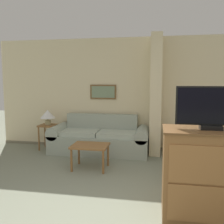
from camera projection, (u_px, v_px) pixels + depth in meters
name	position (u px, v px, depth m)	size (l,w,h in m)	color
wall_back	(134.00, 94.00, 5.86)	(6.71, 0.16, 2.60)	beige
wall_partition_pillar	(156.00, 95.00, 5.43)	(0.24, 0.56, 2.60)	beige
couch	(100.00, 139.00, 5.64)	(2.21, 0.84, 0.84)	#99A393
coffee_table	(90.00, 148.00, 4.56)	(0.66, 0.51, 0.45)	brown
side_table	(48.00, 130.00, 5.87)	(0.38, 0.38, 0.59)	brown
table_lamp	(48.00, 115.00, 5.82)	(0.34, 0.34, 0.35)	tan
tv_dresser	(208.00, 174.00, 2.90)	(1.07, 0.58, 1.06)	brown
tv	(212.00, 108.00, 2.80)	(0.79, 0.16, 0.49)	black
bed	(221.00, 154.00, 4.60)	(1.64, 2.01, 0.53)	brown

